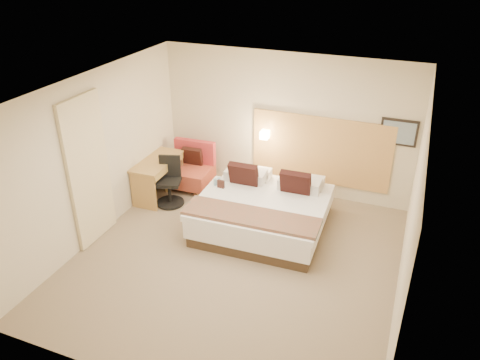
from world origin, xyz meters
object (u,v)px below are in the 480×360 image
at_px(lounge_chair, 191,170).
at_px(bed, 264,210).
at_px(desk, 159,168).
at_px(desk_chair, 170,185).
at_px(side_table, 219,201).

bearing_deg(lounge_chair, bed, -25.73).
height_order(lounge_chair, desk, lounge_chair).
height_order(desk, desk_chair, desk_chair).
bearing_deg(desk_chair, side_table, -4.17).
height_order(side_table, desk, desk).
bearing_deg(lounge_chair, desk, -123.94).
distance_m(desk, desk_chair, 0.43).
relative_size(bed, desk, 1.80).
distance_m(side_table, desk, 1.42).
height_order(bed, desk_chair, bed).
xyz_separation_m(lounge_chair, desk_chair, (-0.05, -0.75, 0.02)).
xyz_separation_m(lounge_chair, desk, (-0.38, -0.56, 0.23)).
height_order(bed, side_table, bed).
relative_size(side_table, desk, 0.44).
relative_size(lounge_chair, desk_chair, 0.98).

